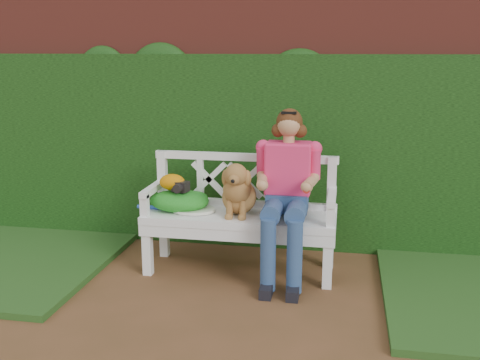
# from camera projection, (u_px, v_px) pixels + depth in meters

# --- Properties ---
(ground) EXTENTS (60.00, 60.00, 0.00)m
(ground) POSITION_uv_depth(u_px,v_px,m) (211.00, 331.00, 3.55)
(ground) COLOR #4F351C
(brick_wall) EXTENTS (10.00, 0.30, 2.20)m
(brick_wall) POSITION_uv_depth(u_px,v_px,m) (258.00, 121.00, 5.11)
(brick_wall) COLOR maroon
(brick_wall) RESTS_ON ground
(ivy_hedge) EXTENTS (10.00, 0.18, 1.70)m
(ivy_hedge) POSITION_uv_depth(u_px,v_px,m) (254.00, 152.00, 4.96)
(ivy_hedge) COLOR #26611C
(ivy_hedge) RESTS_ON ground
(garden_bench) EXTENTS (1.64, 0.78, 0.48)m
(garden_bench) POSITION_uv_depth(u_px,v_px,m) (240.00, 242.00, 4.47)
(garden_bench) COLOR white
(garden_bench) RESTS_ON ground
(seated_woman) EXTENTS (0.55, 0.72, 1.24)m
(seated_woman) POSITION_uv_depth(u_px,v_px,m) (287.00, 199.00, 4.30)
(seated_woman) COLOR #CD3B6A
(seated_woman) RESTS_ON ground
(dog) EXTENTS (0.35, 0.43, 0.43)m
(dog) POSITION_uv_depth(u_px,v_px,m) (239.00, 188.00, 4.33)
(dog) COLOR #A17130
(dog) RESTS_ON garden_bench
(tennis_racket) EXTENTS (0.70, 0.34, 0.03)m
(tennis_racket) POSITION_uv_depth(u_px,v_px,m) (189.00, 209.00, 4.47)
(tennis_racket) COLOR silver
(tennis_racket) RESTS_ON garden_bench
(green_bag) EXTENTS (0.55, 0.47, 0.16)m
(green_bag) POSITION_uv_depth(u_px,v_px,m) (179.00, 200.00, 4.49)
(green_bag) COLOR #157726
(green_bag) RESTS_ON garden_bench
(camera_item) EXTENTS (0.14, 0.12, 0.08)m
(camera_item) POSITION_uv_depth(u_px,v_px,m) (181.00, 186.00, 4.43)
(camera_item) COLOR black
(camera_item) RESTS_ON green_bag
(baseball_glove) EXTENTS (0.22, 0.17, 0.13)m
(baseball_glove) POSITION_uv_depth(u_px,v_px,m) (172.00, 182.00, 4.47)
(baseball_glove) COLOR #BF7005
(baseball_glove) RESTS_ON green_bag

